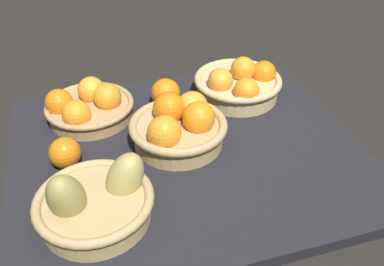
{
  "coord_description": "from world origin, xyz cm",
  "views": [
    {
      "loc": [
        -21.56,
        -76.56,
        65.25
      ],
      "look_at": [
        1.63,
        0.13,
        7.0
      ],
      "focal_mm": 38.3,
      "sensor_mm": 36.0,
      "label": 1
    }
  ],
  "objects_px": {
    "basket_near_left_pears": "(95,201)",
    "loose_orange_front_gap": "(167,93)",
    "basket_far_right": "(239,84)",
    "basket_center": "(179,126)",
    "loose_orange_back_gap": "(65,153)",
    "basket_far_left": "(88,106)"
  },
  "relations": [
    {
      "from": "loose_orange_front_gap",
      "to": "loose_orange_back_gap",
      "type": "relative_size",
      "value": 1.14
    },
    {
      "from": "loose_orange_back_gap",
      "to": "loose_orange_front_gap",
      "type": "bearing_deg",
      "value": 32.95
    },
    {
      "from": "basket_near_left_pears",
      "to": "loose_orange_front_gap",
      "type": "relative_size",
      "value": 2.93
    },
    {
      "from": "basket_center",
      "to": "loose_orange_back_gap",
      "type": "relative_size",
      "value": 3.31
    },
    {
      "from": "basket_near_left_pears",
      "to": "basket_center",
      "type": "xyz_separation_m",
      "value": [
        0.22,
        0.19,
        0.01
      ]
    },
    {
      "from": "basket_far_right",
      "to": "loose_orange_front_gap",
      "type": "xyz_separation_m",
      "value": [
        -0.21,
        0.01,
        -0.0
      ]
    },
    {
      "from": "loose_orange_front_gap",
      "to": "basket_far_right",
      "type": "bearing_deg",
      "value": -3.4
    },
    {
      "from": "basket_far_left",
      "to": "loose_orange_back_gap",
      "type": "relative_size",
      "value": 3.23
    },
    {
      "from": "basket_far_left",
      "to": "basket_far_right",
      "type": "relative_size",
      "value": 0.93
    },
    {
      "from": "basket_center",
      "to": "loose_orange_back_gap",
      "type": "distance_m",
      "value": 0.28
    },
    {
      "from": "basket_near_left_pears",
      "to": "loose_orange_back_gap",
      "type": "height_order",
      "value": "basket_near_left_pears"
    },
    {
      "from": "basket_center",
      "to": "basket_far_right",
      "type": "xyz_separation_m",
      "value": [
        0.22,
        0.16,
        -0.01
      ]
    },
    {
      "from": "basket_near_left_pears",
      "to": "loose_orange_front_gap",
      "type": "xyz_separation_m",
      "value": [
        0.24,
        0.37,
        -0.0
      ]
    },
    {
      "from": "loose_orange_back_gap",
      "to": "basket_center",
      "type": "bearing_deg",
      "value": 2.38
    },
    {
      "from": "loose_orange_back_gap",
      "to": "basket_far_left",
      "type": "bearing_deg",
      "value": 69.62
    },
    {
      "from": "basket_near_left_pears",
      "to": "loose_orange_back_gap",
      "type": "bearing_deg",
      "value": 105.44
    },
    {
      "from": "basket_near_left_pears",
      "to": "basket_far_right",
      "type": "height_order",
      "value": "basket_near_left_pears"
    },
    {
      "from": "basket_near_left_pears",
      "to": "loose_orange_back_gap",
      "type": "distance_m",
      "value": 0.19
    },
    {
      "from": "basket_near_left_pears",
      "to": "basket_far_right",
      "type": "bearing_deg",
      "value": 38.42
    },
    {
      "from": "basket_near_left_pears",
      "to": "basket_far_left",
      "type": "relative_size",
      "value": 1.03
    },
    {
      "from": "basket_center",
      "to": "loose_orange_front_gap",
      "type": "distance_m",
      "value": 0.17
    },
    {
      "from": "basket_near_left_pears",
      "to": "basket_center",
      "type": "bearing_deg",
      "value": 40.74
    }
  ]
}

